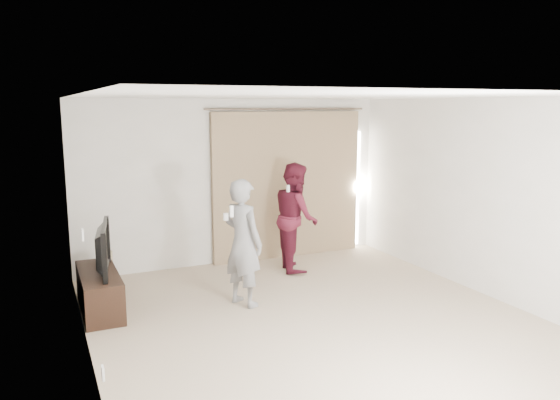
% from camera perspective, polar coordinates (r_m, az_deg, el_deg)
% --- Properties ---
extents(floor, '(5.50, 5.50, 0.00)m').
position_cam_1_polar(floor, '(6.58, 3.70, -12.48)').
color(floor, '#C9B596').
rests_on(floor, ground).
extents(wall_back, '(5.00, 0.04, 2.60)m').
position_cam_1_polar(wall_back, '(8.69, -4.75, 1.91)').
color(wall_back, white).
rests_on(wall_back, ground).
extents(wall_left, '(0.04, 5.50, 2.60)m').
position_cam_1_polar(wall_left, '(5.51, -19.80, -3.33)').
color(wall_left, white).
rests_on(wall_left, ground).
extents(ceiling, '(5.00, 5.50, 0.01)m').
position_cam_1_polar(ceiling, '(6.09, 3.98, 10.78)').
color(ceiling, white).
rests_on(ceiling, wall_back).
extents(curtain, '(2.80, 0.11, 2.46)m').
position_cam_1_polar(curtain, '(8.99, 0.90, 1.58)').
color(curtain, tan).
rests_on(curtain, ground).
extents(tv_console, '(0.44, 1.28, 0.49)m').
position_cam_1_polar(tv_console, '(7.14, -18.35, -9.05)').
color(tv_console, black).
rests_on(tv_console, ground).
extents(tv, '(0.30, 1.04, 0.60)m').
position_cam_1_polar(tv, '(6.99, -18.59, -4.82)').
color(tv, black).
rests_on(tv, tv_console).
extents(scratching_post, '(0.39, 0.39, 0.52)m').
position_cam_1_polar(scratching_post, '(7.93, -17.79, -7.37)').
color(scratching_post, tan).
rests_on(scratching_post, ground).
extents(person_man, '(0.60, 0.70, 1.61)m').
position_cam_1_polar(person_man, '(6.85, -3.89, -4.46)').
color(person_man, gray).
rests_on(person_man, ground).
extents(person_woman, '(0.79, 0.92, 1.65)m').
position_cam_1_polar(person_woman, '(8.32, 1.66, -1.74)').
color(person_woman, '#561526').
rests_on(person_woman, ground).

